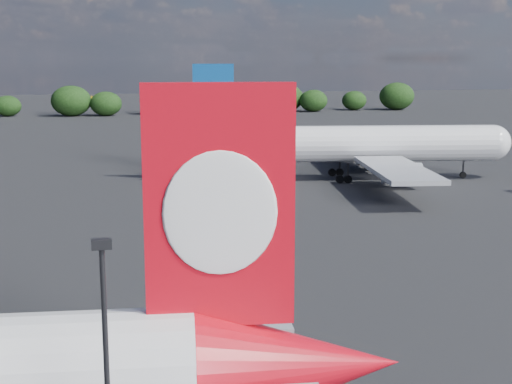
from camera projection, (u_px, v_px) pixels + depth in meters
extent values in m
plane|color=black|center=(35.00, 192.00, 87.73)|extent=(500.00, 500.00, 0.00)
cone|color=red|center=(299.00, 367.00, 26.60)|extent=(8.30, 5.80, 4.84)
cube|color=red|center=(220.00, 207.00, 25.12)|extent=(5.34, 1.17, 8.71)
ellipsoid|color=white|center=(220.00, 213.00, 24.87)|extent=(4.06, 0.72, 4.45)
ellipsoid|color=white|center=(219.00, 210.00, 25.44)|extent=(4.06, 0.72, 4.45)
cube|color=#ADAFB5|center=(235.00, 310.00, 31.50)|extent=(5.07, 6.32, 0.29)
cylinder|color=white|center=(359.00, 144.00, 95.94)|extent=(37.32, 11.37, 4.87)
sphere|color=white|center=(493.00, 143.00, 97.17)|extent=(5.66, 5.66, 4.87)
cone|color=white|center=(192.00, 145.00, 94.45)|extent=(8.54, 6.18, 4.87)
cube|color=#0D4890|center=(213.00, 98.00, 93.50)|extent=(5.36, 1.43, 8.77)
ellipsoid|color=red|center=(213.00, 99.00, 93.24)|extent=(4.06, 0.92, 4.48)
ellipsoid|color=red|center=(213.00, 99.00, 93.82)|extent=(4.06, 0.92, 4.48)
cube|color=#ADAFB5|center=(206.00, 147.00, 89.25)|extent=(5.36, 6.53, 0.29)
cube|color=#ADAFB5|center=(207.00, 138.00, 99.77)|extent=(5.36, 6.53, 0.29)
cube|color=#ADAFB5|center=(397.00, 169.00, 83.93)|extent=(9.70, 20.31, 0.54)
cube|color=#ADAFB5|center=(354.00, 144.00, 108.79)|extent=(9.70, 20.31, 0.54)
cylinder|color=#ADAFB5|center=(402.00, 173.00, 89.08)|extent=(5.26, 3.46, 2.63)
cube|color=#ADAFB5|center=(402.00, 168.00, 88.95)|extent=(2.16, 0.67, 1.17)
cylinder|color=#ADAFB5|center=(373.00, 156.00, 104.37)|extent=(5.26, 3.46, 2.63)
cube|color=#ADAFB5|center=(373.00, 152.00, 104.24)|extent=(2.16, 0.67, 1.17)
cylinder|color=black|center=(348.00, 172.00, 93.58)|extent=(0.32, 0.32, 2.44)
cylinder|color=black|center=(348.00, 179.00, 93.75)|extent=(1.13, 0.62, 1.07)
cylinder|color=black|center=(340.00, 179.00, 93.67)|extent=(1.13, 0.62, 1.07)
cylinder|color=black|center=(340.00, 166.00, 99.31)|extent=(0.32, 0.32, 2.44)
cylinder|color=black|center=(340.00, 172.00, 99.48)|extent=(1.13, 0.62, 1.07)
cylinder|color=black|center=(332.00, 172.00, 99.41)|extent=(1.13, 0.62, 1.07)
cylinder|color=black|center=(463.00, 168.00, 97.55)|extent=(0.27, 0.27, 2.44)
cylinder|color=black|center=(463.00, 175.00, 97.73)|extent=(0.92, 0.49, 0.88)
cube|color=black|center=(101.00, 244.00, 19.44)|extent=(0.55, 0.30, 0.28)
cube|color=gold|center=(100.00, 101.00, 206.16)|extent=(5.00, 0.30, 3.00)
cylinder|color=gray|center=(100.00, 111.00, 206.66)|extent=(0.30, 0.30, 2.50)
ellipsoid|color=black|center=(7.00, 106.00, 201.48)|extent=(7.61, 6.44, 5.85)
ellipsoid|color=black|center=(71.00, 101.00, 201.81)|extent=(11.26, 9.53, 8.66)
ellipsoid|color=black|center=(106.00, 104.00, 202.88)|extent=(9.03, 7.64, 6.95)
ellipsoid|color=black|center=(157.00, 101.00, 209.13)|extent=(9.90, 8.38, 7.62)
ellipsoid|color=black|center=(207.00, 100.00, 207.69)|extent=(11.40, 9.64, 8.77)
ellipsoid|color=black|center=(235.00, 100.00, 212.19)|extent=(9.99, 8.45, 7.69)
ellipsoid|color=black|center=(287.00, 98.00, 221.32)|extent=(10.58, 8.95, 8.14)
ellipsoid|color=black|center=(313.00, 101.00, 219.19)|extent=(8.77, 7.42, 6.74)
ellipsoid|color=black|center=(354.00, 100.00, 225.93)|extent=(7.91, 6.69, 6.08)
ellipsoid|color=black|center=(397.00, 96.00, 226.94)|extent=(11.31, 9.57, 8.70)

